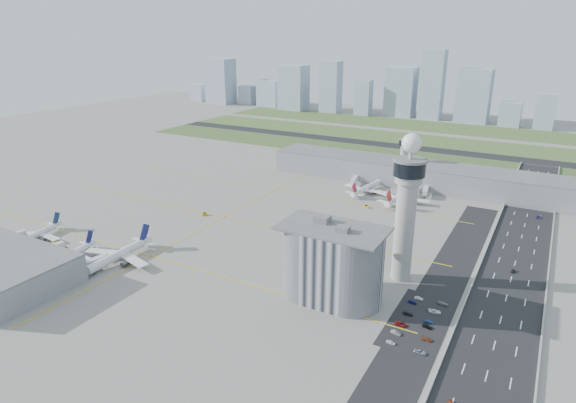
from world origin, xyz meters
The scene contains 60 objects.
ground centered at (0.00, 0.00, 0.00)m, with size 1000.00×1000.00×0.00m, color gray.
grass_strip_0 centered at (-20.00, 225.00, 0.04)m, with size 480.00×50.00×0.08m, color #3F5227.
grass_strip_1 centered at (-20.00, 300.00, 0.04)m, with size 480.00×60.00×0.08m, color #4E6B32.
grass_strip_2 centered at (-20.00, 380.00, 0.04)m, with size 480.00×70.00×0.08m, color #4B642F.
runway centered at (-20.00, 262.00, 0.06)m, with size 480.00×22.00×0.10m, color black.
highway centered at (115.00, 0.00, 0.05)m, with size 28.00×500.00×0.10m, color black.
barrier_left centered at (101.00, 0.00, 0.60)m, with size 0.60×500.00×1.20m, color #9E9E99.
barrier_right centered at (129.00, 0.00, 0.60)m, with size 0.60×500.00×1.20m, color #9E9E99.
landside_road centered at (90.00, -10.00, 0.04)m, with size 18.00×260.00×0.08m, color black.
parking_lot centered at (88.00, -22.00, 0.05)m, with size 20.00×44.00×0.10m, color black.
taxiway_line_h_0 centered at (-40.00, -30.00, 0.01)m, with size 260.00×0.60×0.01m, color yellow.
taxiway_line_h_1 centered at (-40.00, 30.00, 0.01)m, with size 260.00×0.60×0.01m, color yellow.
taxiway_line_h_2 centered at (-40.00, 90.00, 0.01)m, with size 260.00×0.60×0.01m, color yellow.
taxiway_line_v centered at (-40.00, 30.00, 0.01)m, with size 0.60×260.00×0.01m, color yellow.
control_tower centered at (72.00, 8.00, 35.04)m, with size 14.00×14.00×64.50m.
secondary_tower centered at (30.00, 150.00, 18.80)m, with size 8.60×8.60×31.90m.
admin_building centered at (51.99, -22.00, 15.30)m, with size 42.00×24.00×33.50m.
terminal_pier centered at (40.00, 148.00, 7.90)m, with size 210.00×32.00×15.80m.
airplane_near_a centered at (-105.84, -45.01, 4.89)m, with size 34.93×29.69×9.78m, color white, non-canonical shape.
airplane_near_b centered at (-68.90, -53.18, 4.82)m, with size 34.40×29.24×9.63m, color white, non-canonical shape.
airplane_near_c centered at (-48.51, -43.17, 6.18)m, with size 44.13×37.51×12.36m, color white, non-canonical shape.
airplane_far_a centered at (16.27, 114.81, 5.34)m, with size 38.16×32.43×10.68m, color white, non-canonical shape.
airplane_far_b centered at (42.06, 109.36, 6.21)m, with size 44.35×37.70×12.42m, color white, non-canonical shape.
jet_bridge_near_1 centered at (-83.00, -61.00, 2.85)m, with size 14.00×3.00×5.70m, color silver, non-canonical shape.
jet_bridge_near_2 centered at (-53.00, -61.00, 2.85)m, with size 14.00×3.00×5.70m, color silver, non-canonical shape.
jet_bridge_far_0 centered at (2.00, 132.00, 2.85)m, with size 14.00×3.00×5.70m, color silver, non-canonical shape.
jet_bridge_far_1 centered at (52.00, 132.00, 2.85)m, with size 14.00×3.00×5.70m, color silver, non-canonical shape.
tug_0 centered at (-93.24, -42.67, 1.00)m, with size 2.36×3.43×1.99m, color gold, non-canonical shape.
tug_1 centered at (-81.29, -46.32, 1.04)m, with size 2.47×3.59×2.08m, color gold, non-canonical shape.
tug_2 centered at (-68.25, -39.59, 0.92)m, with size 2.18×3.18×1.85m, color gold, non-canonical shape.
tug_3 centered at (-51.91, 26.38, 0.88)m, with size 2.09×3.04×1.77m, color #EC9B05, non-canonical shape.
tug_4 centered at (27.01, 85.64, 0.93)m, with size 2.21×3.21×1.87m, color yellow, non-canonical shape.
tug_5 centered at (39.50, 97.61, 0.81)m, with size 1.91×2.78×1.62m, color yellow, non-canonical shape.
car_lot_0 centered at (83.43, -40.49, 0.57)m, with size 1.34×3.32×1.13m, color white.
car_lot_1 centered at (83.17, -34.19, 0.62)m, with size 1.31×3.76×1.24m, color gray.
car_lot_2 centered at (83.11, -28.02, 0.64)m, with size 2.11×4.59×1.27m, color maroon.
car_lot_3 centered at (83.49, -19.70, 0.54)m, with size 1.53×3.75×1.09m, color black.
car_lot_4 centered at (82.63, -10.59, 0.59)m, with size 1.39×3.47×1.18m, color navy.
car_lot_5 centered at (84.07, -6.47, 0.57)m, with size 1.20×3.44×1.13m, color silver.
car_lot_6 centered at (93.65, -40.93, 0.61)m, with size 2.02×4.38×1.22m, color #8E93A3.
car_lot_7 centered at (93.94, -32.50, 0.56)m, with size 1.57×3.86×1.12m, color brown.
car_lot_8 centered at (92.08, -24.75, 0.63)m, with size 1.49×3.71×1.26m, color black.
car_lot_9 centered at (91.87, -21.45, 0.56)m, with size 1.18×3.40×1.12m, color navy.
car_lot_10 centered at (92.02, -13.24, 0.66)m, with size 2.18×4.72×1.31m, color white.
car_lot_11 centered at (93.59, -5.84, 0.61)m, with size 1.70×4.19×1.21m, color slate.
car_hw_1 centered at (114.93, 38.00, 0.56)m, with size 1.19×3.41×1.12m, color black.
car_hw_2 centered at (120.89, 117.98, 0.62)m, with size 2.06×4.47×1.24m, color navy.
car_hw_4 centered at (107.19, 181.37, 0.60)m, with size 1.42×3.52×1.20m, color gray.
skyline_bldg_0 centered at (-377.77, 421.70, 13.25)m, with size 24.05×19.24×26.50m, color #9EADC1.
skyline_bldg_1 centered at (-331.22, 417.61, 32.80)m, with size 37.63×30.10×65.60m, color #9EADC1.
skyline_bldg_2 centered at (-291.25, 430.16, 13.39)m, with size 22.81×18.25×26.79m, color #9EADC1.
skyline_bldg_3 centered at (-252.58, 431.35, 18.47)m, with size 32.30×25.84×36.93m, color #9EADC1.
skyline_bldg_4 centered at (-204.47, 415.19, 30.18)m, with size 35.81×28.65×60.36m, color #9EADC1.
skyline_bldg_5 centered at (-150.11, 419.66, 33.44)m, with size 25.49×20.39×66.89m, color #9EADC1.
skyline_bldg_6 centered at (-102.68, 417.90, 22.60)m, with size 20.04×16.03×45.20m, color #9EADC1.
skyline_bldg_7 centered at (-59.44, 436.89, 30.61)m, with size 35.76×28.61×61.22m, color #9EADC1.
skyline_bldg_8 centered at (-19.42, 431.56, 41.69)m, with size 26.33×21.06×83.39m, color #9EADC1.
skyline_bldg_9 centered at (30.27, 432.32, 31.06)m, with size 36.96×29.57×62.11m, color #9EADC1.
skyline_bldg_10 centered at (73.27, 423.68, 13.87)m, with size 23.01×18.41×27.75m, color #9EADC1.
skyline_bldg_11 centered at (108.28, 423.34, 19.48)m, with size 20.22×16.18×38.97m, color #9EADC1.
Camera 1 is at (121.33, -181.27, 102.31)m, focal length 30.00 mm.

